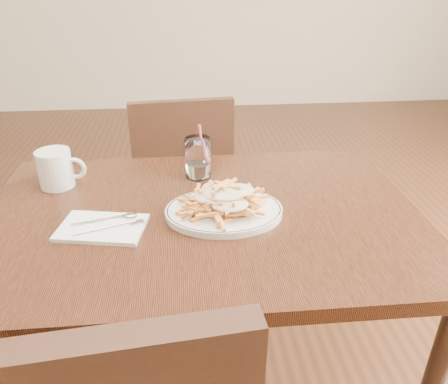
{
  "coord_description": "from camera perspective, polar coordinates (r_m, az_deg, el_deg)",
  "views": [
    {
      "loc": [
        -0.04,
        -1.04,
        1.36
      ],
      "look_at": [
        0.06,
        -0.02,
        0.82
      ],
      "focal_mm": 35.0,
      "sensor_mm": 36.0,
      "label": 1
    }
  ],
  "objects": [
    {
      "name": "cutlery",
      "position": [
        1.17,
        -15.65,
        -3.99
      ],
      "size": [
        0.2,
        0.12,
        0.01
      ],
      "color": "silver",
      "rests_on": "napkin"
    },
    {
      "name": "coffee_mug",
      "position": [
        1.41,
        -21.06,
        2.86
      ],
      "size": [
        0.15,
        0.1,
        0.11
      ],
      "color": "white",
      "rests_on": "table"
    },
    {
      "name": "loaded_fries",
      "position": [
        1.16,
        0.0,
        -0.53
      ],
      "size": [
        0.28,
        0.26,
        0.07
      ],
      "color": "#F19D49",
      "rests_on": "fries_plate"
    },
    {
      "name": "water_glass",
      "position": [
        1.38,
        -3.4,
        4.17
      ],
      "size": [
        0.08,
        0.08,
        0.18
      ],
      "color": "white",
      "rests_on": "table"
    },
    {
      "name": "chair_far",
      "position": [
        1.95,
        -5.41,
        1.66
      ],
      "size": [
        0.45,
        0.45,
        0.89
      ],
      "color": "black",
      "rests_on": "ground"
    },
    {
      "name": "table",
      "position": [
        1.24,
        -2.77,
        -5.81
      ],
      "size": [
        1.2,
        0.8,
        0.75
      ],
      "color": "black",
      "rests_on": "ground"
    },
    {
      "name": "napkin",
      "position": [
        1.17,
        -15.62,
        -4.49
      ],
      "size": [
        0.24,
        0.18,
        0.01
      ],
      "primitive_type": "cube",
      "rotation": [
        0.0,
        0.0,
        -0.19
      ],
      "color": "white",
      "rests_on": "table"
    },
    {
      "name": "fries_plate",
      "position": [
        1.19,
        0.0,
        -2.51
      ],
      "size": [
        0.36,
        0.32,
        0.02
      ],
      "color": "white",
      "rests_on": "table"
    }
  ]
}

